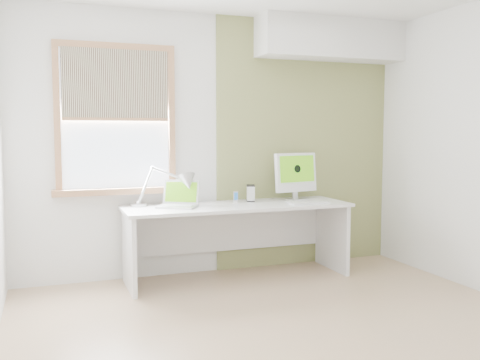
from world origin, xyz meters
name	(u,v)px	position (x,y,z in m)	size (l,w,h in m)	color
room	(291,150)	(0.00, 0.00, 1.30)	(4.04, 3.54, 2.64)	tan
accent_wall	(305,144)	(1.00, 1.74, 1.30)	(2.00, 0.02, 2.60)	olive
soffit	(330,39)	(1.20, 1.57, 2.40)	(1.60, 0.40, 0.42)	white
window	(116,120)	(-1.00, 1.71, 1.54)	(1.20, 0.14, 1.42)	#94643F
desk	(235,223)	(0.10, 1.44, 0.53)	(2.20, 0.70, 0.73)	silver
desk_lamp	(179,185)	(-0.46, 1.48, 0.93)	(0.65, 0.36, 0.38)	silver
laptop	(179,200)	(-0.47, 1.43, 0.79)	(0.45, 0.42, 0.25)	silver
phone_dock	(236,200)	(0.12, 1.49, 0.76)	(0.08, 0.08, 0.12)	silver
external_drive	(251,193)	(0.31, 1.57, 0.81)	(0.12, 0.15, 0.17)	silver
imac	(296,173)	(0.80, 1.55, 1.00)	(0.50, 0.20, 0.48)	silver
keyboard	(309,203)	(0.77, 1.18, 0.74)	(0.42, 0.15, 0.02)	white
mouse	(289,202)	(0.58, 1.25, 0.74)	(0.06, 0.10, 0.03)	white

